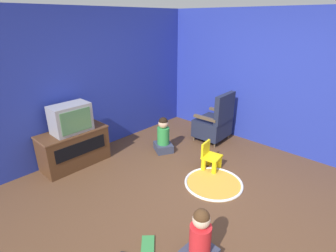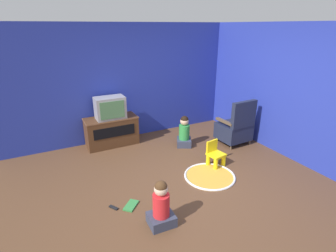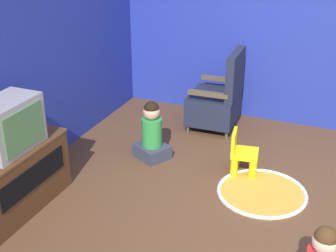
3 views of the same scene
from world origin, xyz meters
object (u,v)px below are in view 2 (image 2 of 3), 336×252
book (131,205)px  tv_cabinet (112,131)px  remote_control (114,208)px  black_armchair (235,128)px  yellow_kid_chair (215,156)px  child_watching_center (184,133)px  television (110,108)px  child_watching_left (161,206)px

book → tv_cabinet: bearing=35.9°
book → remote_control: (-0.24, 0.07, -0.00)m
tv_cabinet → black_armchair: black_armchair is taller
black_armchair → yellow_kid_chair: size_ratio=2.17×
black_armchair → child_watching_center: size_ratio=1.51×
television → black_armchair: (2.43, -1.16, -0.48)m
television → child_watching_center: bearing=-27.9°
tv_cabinet → black_armchair: 2.71m
child_watching_left → remote_control: bearing=130.9°
yellow_kid_chair → child_watching_left: child_watching_left is taller
book → black_armchair: bearing=-24.8°
tv_cabinet → yellow_kid_chair: tv_cabinet is taller
tv_cabinet → child_watching_center: child_watching_center is taller
yellow_kid_chair → remote_control: 2.10m
yellow_kid_chair → child_watching_left: size_ratio=0.71×
black_armchair → yellow_kid_chair: bearing=28.7°
tv_cabinet → remote_control: (-0.60, -2.14, -0.31)m
tv_cabinet → child_watching_left: (-0.13, -2.75, -0.04)m
tv_cabinet → yellow_kid_chair: size_ratio=2.37×
child_watching_left → remote_control: size_ratio=4.38×
child_watching_center → book: 2.28m
remote_control → tv_cabinet: bearing=-47.0°
tv_cabinet → child_watching_left: 2.75m
television → tv_cabinet: bearing=90.0°
black_armchair → child_watching_left: bearing=28.7°
child_watching_left → yellow_kid_chair: bearing=33.9°
tv_cabinet → book: (-0.36, -2.21, -0.31)m
yellow_kid_chair → television: bearing=120.4°
yellow_kid_chair → remote_control: bearing=-179.6°
black_armchair → child_watching_left: size_ratio=1.54×
child_watching_center → remote_control: 2.43m
black_armchair → television: bearing=-28.2°
tv_cabinet → child_watching_left: child_watching_left is taller
yellow_kid_chair → remote_control: (-2.06, -0.35, -0.18)m
black_armchair → yellow_kid_chair: black_armchair is taller
television → child_watching_left: television is taller
yellow_kid_chair → child_watching_center: size_ratio=0.69×
yellow_kid_chair → child_watching_left: (-1.59, -0.96, 0.09)m
television → book: television is taller
yellow_kid_chair → book: (-1.82, -0.43, -0.18)m
yellow_kid_chair → child_watching_center: child_watching_center is taller
yellow_kid_chair → child_watching_left: 1.86m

